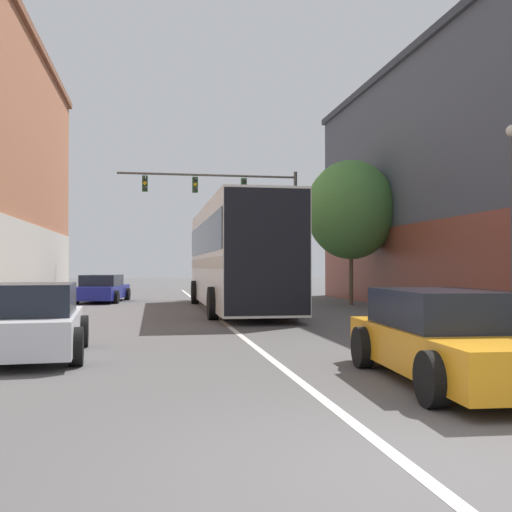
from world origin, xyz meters
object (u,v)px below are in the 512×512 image
(street_tree_near, at_px, (351,210))
(bus, at_px, (236,253))
(parked_car_left_mid, at_px, (103,289))
(parked_car_left_near, at_px, (27,322))
(traffic_signal_gantry, at_px, (237,202))
(hatchback_foreground, at_px, (448,338))

(street_tree_near, bearing_deg, bus, -159.71)
(parked_car_left_mid, xyz_separation_m, street_tree_near, (10.39, -4.15, 3.39))
(parked_car_left_near, height_order, parked_car_left_mid, parked_car_left_near)
(traffic_signal_gantry, bearing_deg, street_tree_near, -61.40)
(street_tree_near, bearing_deg, parked_car_left_mid, 158.21)
(parked_car_left_near, distance_m, traffic_signal_gantry, 21.21)
(parked_car_left_mid, distance_m, street_tree_near, 11.69)
(bus, xyz_separation_m, hatchback_foreground, (1.01, -14.17, -1.51))
(parked_car_left_mid, bearing_deg, traffic_signal_gantry, -59.24)
(traffic_signal_gantry, distance_m, street_tree_near, 8.00)
(parked_car_left_mid, relative_size, street_tree_near, 0.78)
(bus, relative_size, street_tree_near, 2.08)
(hatchback_foreground, xyz_separation_m, parked_car_left_near, (-6.27, 3.35, 0.01))
(parked_car_left_mid, height_order, street_tree_near, street_tree_near)
(hatchback_foreground, xyz_separation_m, traffic_signal_gantry, (0.31, 23.03, 4.37))
(bus, height_order, traffic_signal_gantry, traffic_signal_gantry)
(hatchback_foreground, xyz_separation_m, parked_car_left_mid, (-6.28, 20.22, -0.03))
(parked_car_left_near, height_order, traffic_signal_gantry, traffic_signal_gantry)
(hatchback_foreground, bearing_deg, traffic_signal_gantry, 2.47)
(bus, bearing_deg, parked_car_left_mid, 41.18)
(parked_car_left_near, bearing_deg, traffic_signal_gantry, -22.36)
(bus, distance_m, traffic_signal_gantry, 9.40)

